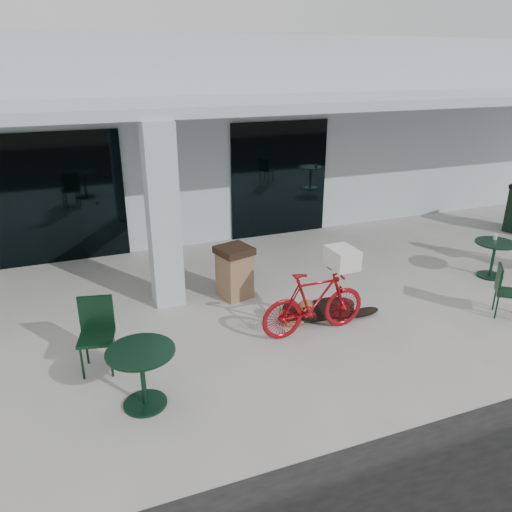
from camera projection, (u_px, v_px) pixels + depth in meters
name	position (u px, v px, depth m)	size (l,w,h in m)	color
ground	(302.00, 350.00, 7.37)	(80.00, 80.00, 0.00)	#B2AFA7
building	(170.00, 127.00, 13.91)	(22.00, 7.00, 4.50)	#AFC0C6
storefront_glass_left	(54.00, 199.00, 10.11)	(2.80, 0.06, 2.70)	black
storefront_glass_right	(279.00, 179.00, 11.80)	(2.40, 0.06, 2.70)	black
column	(163.00, 217.00, 8.28)	(0.50, 0.50, 3.12)	#AFC0C6
overhang	(223.00, 105.00, 9.31)	(22.00, 2.80, 0.18)	#AFC0C6
bicycle	(314.00, 302.00, 7.65)	(0.49, 1.73, 1.04)	#9F0C14
laundry_basket	(342.00, 258.00, 7.56)	(0.51, 0.38, 0.30)	white
dog	(325.00, 308.00, 8.15)	(1.26, 0.42, 0.42)	black
cup_near_dog	(150.00, 355.00, 7.14)	(0.08, 0.08, 0.10)	white
cafe_table_near	(143.00, 378.00, 6.05)	(0.83, 0.83, 0.78)	#11301D
cafe_chair_near	(96.00, 337.00, 6.71)	(0.46, 0.51, 1.03)	#11301D
cafe_table_far	(493.00, 259.00, 9.73)	(0.76, 0.76, 0.72)	#11301D
cafe_chair_far_a	(508.00, 292.00, 8.20)	(0.39, 0.43, 0.87)	#11301D
cup_on_table	(495.00, 237.00, 9.74)	(0.07, 0.07, 0.10)	white
trash_receptacle	(234.00, 272.00, 8.85)	(0.56, 0.56, 0.95)	#886446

